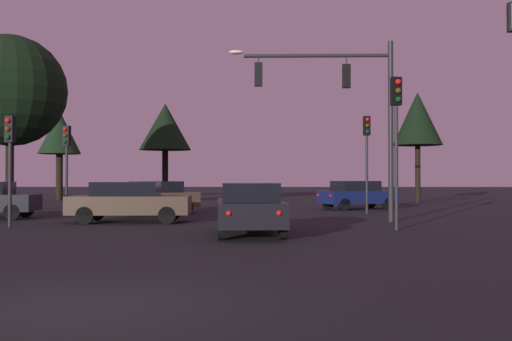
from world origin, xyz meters
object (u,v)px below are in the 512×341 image
at_px(traffic_light_corner_left, 10,148).
at_px(tree_left_far, 60,133).
at_px(car_nearside_lane, 249,208).
at_px(car_far_lane, 357,194).
at_px(tree_behind_sign, 418,119).
at_px(traffic_light_far_side, 66,151).
at_px(traffic_signal_mast_arm, 344,97).
at_px(car_crossing_left, 129,201).
at_px(car_parked_lot, 154,197).
at_px(traffic_light_corner_right, 367,145).
at_px(tree_center_horizon, 10,91).
at_px(tree_right_cluster, 165,127).
at_px(traffic_light_median, 396,123).

xyz_separation_m(traffic_light_corner_left, tree_left_far, (-7.04, 24.62, 2.38)).
relative_size(car_nearside_lane, car_far_lane, 1.03).
bearing_deg(tree_left_far, tree_behind_sign, -7.35).
relative_size(traffic_light_far_side, car_nearside_lane, 0.87).
relative_size(traffic_signal_mast_arm, car_crossing_left, 1.49).
xyz_separation_m(car_far_lane, car_parked_lot, (-10.11, -4.27, -0.00)).
bearing_deg(traffic_light_corner_right, car_crossing_left, -150.41).
bearing_deg(traffic_light_corner_right, traffic_light_far_side, -174.81).
bearing_deg(traffic_light_corner_left, traffic_light_corner_right, 30.35).
bearing_deg(tree_left_far, tree_center_horizon, -79.74).
height_order(traffic_signal_mast_arm, tree_right_cluster, tree_right_cluster).
bearing_deg(traffic_light_corner_left, traffic_signal_mast_arm, 13.21).
xyz_separation_m(traffic_light_median, tree_left_far, (-19.88, 25.51, 1.64)).
bearing_deg(tree_center_horizon, traffic_light_median, -32.22).
height_order(car_far_lane, tree_left_far, tree_left_far).
height_order(traffic_light_median, tree_behind_sign, tree_behind_sign).
distance_m(car_crossing_left, car_parked_lot, 5.41).
xyz_separation_m(traffic_signal_mast_arm, car_far_lane, (1.88, 9.19, -3.95)).
relative_size(traffic_light_median, car_far_lane, 1.09).
bearing_deg(tree_left_far, car_far_lane, -31.67).
bearing_deg(car_parked_lot, traffic_light_median, -42.24).
height_order(traffic_light_corner_right, car_nearside_lane, traffic_light_corner_right).
relative_size(tree_behind_sign, tree_right_cluster, 1.03).
distance_m(traffic_light_corner_right, tree_right_cluster, 21.45).
xyz_separation_m(traffic_signal_mast_arm, traffic_light_median, (1.18, -3.63, -1.31)).
bearing_deg(tree_center_horizon, traffic_light_corner_left, -66.23).
bearing_deg(traffic_light_corner_right, traffic_signal_mast_arm, -108.55).
bearing_deg(tree_left_far, car_crossing_left, -64.70).
bearing_deg(car_far_lane, traffic_signal_mast_arm, -101.56).
relative_size(traffic_signal_mast_arm, traffic_light_corner_right, 1.51).
relative_size(traffic_light_corner_right, car_nearside_lane, 0.98).
relative_size(car_far_lane, tree_center_horizon, 0.50).
relative_size(traffic_light_corner_right, tree_center_horizon, 0.51).
xyz_separation_m(traffic_light_corner_left, tree_right_cluster, (0.91, 25.13, 2.87)).
xyz_separation_m(traffic_light_median, car_parked_lot, (-9.42, 8.55, -2.64)).
xyz_separation_m(tree_center_horizon, tree_right_cluster, (5.30, 15.16, -0.55)).
relative_size(tree_center_horizon, tree_right_cluster, 1.21).
height_order(tree_behind_sign, tree_left_far, tree_behind_sign).
bearing_deg(car_nearside_lane, car_crossing_left, 134.64).
bearing_deg(tree_behind_sign, traffic_signal_mast_arm, -111.99).
distance_m(traffic_light_median, car_crossing_left, 10.17).
bearing_deg(tree_behind_sign, car_parked_lot, -139.13).
bearing_deg(car_nearside_lane, tree_right_cluster, 104.77).
xyz_separation_m(traffic_light_corner_left, car_parked_lot, (3.43, 7.66, -1.90)).
relative_size(traffic_light_corner_left, tree_center_horizon, 0.42).
distance_m(car_nearside_lane, car_far_lane, 15.36).
relative_size(car_far_lane, tree_right_cluster, 0.61).
xyz_separation_m(car_far_lane, tree_right_cluster, (-12.63, 13.20, 4.76)).
relative_size(traffic_light_median, tree_left_far, 0.72).
relative_size(traffic_light_corner_left, car_far_lane, 0.84).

